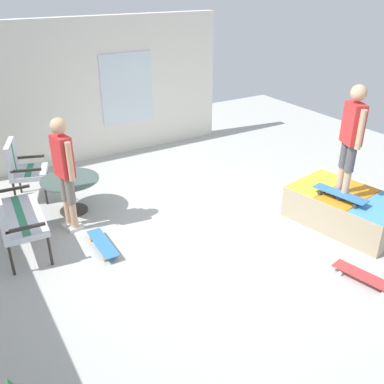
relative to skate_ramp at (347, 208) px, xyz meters
name	(u,v)px	position (x,y,z in m)	size (l,w,h in m)	color
ground_plane	(209,236)	(0.81, 1.95, -0.30)	(12.00, 12.00, 0.10)	#B2B2AD
house_facade	(83,92)	(4.61, 2.44, 1.12)	(0.23, 6.00, 2.74)	white
skate_ramp	(347,208)	(0.00, 0.00, 0.00)	(1.86, 1.94, 0.51)	tan
patio_bench	(10,210)	(1.86, 4.44, 0.36)	(1.28, 0.63, 1.02)	#2D2823
patio_chair_near_house	(21,166)	(3.35, 3.99, 0.36)	(0.76, 0.72, 1.02)	#2D2823
patio_table	(71,188)	(2.52, 3.44, 0.15)	(0.90, 0.90, 0.57)	#2D2823
person_watching	(64,167)	(2.03, 3.61, 0.74)	(0.47, 0.29, 1.71)	silver
person_skater	(351,135)	(0.01, 0.18, 1.20)	(0.45, 0.33, 1.63)	navy
skateboard_by_bench	(103,244)	(1.25, 3.43, -0.17)	(0.80, 0.22, 0.10)	#3372B2
skateboard_spare	(365,277)	(-1.13, 0.93, -0.17)	(0.82, 0.36, 0.10)	#B23838
skateboard_on_ramp	(340,194)	(-0.06, 0.29, 0.34)	(0.82, 0.35, 0.10)	#3372B2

